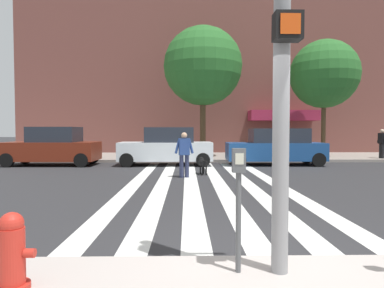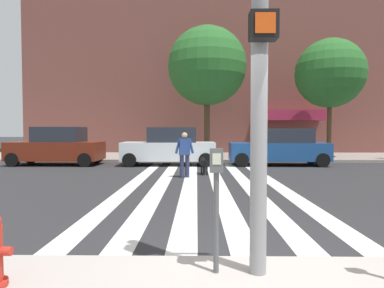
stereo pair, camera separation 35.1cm
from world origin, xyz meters
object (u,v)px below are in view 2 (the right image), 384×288
object	(u,v)px
parked_car_near_curb	(57,147)
pedestrian_dog_walker	(185,152)
street_tree_nearest	(207,66)
street_tree_middle	(330,74)
parked_car_behind_first	(170,147)
dog_on_leash	(204,163)
parking_meter_curbside	(216,193)
parked_car_third_in_line	(279,147)

from	to	relation	value
parked_car_near_curb	pedestrian_dog_walker	distance (m)	7.81
street_tree_nearest	street_tree_middle	distance (m)	7.22
parked_car_near_curb	pedestrian_dog_walker	size ratio (longest dim) A/B	2.71
parked_car_behind_first	parked_car_near_curb	bearing A→B (deg)	-179.98
street_tree_middle	dog_on_leash	world-z (taller)	street_tree_middle
street_tree_middle	pedestrian_dog_walker	bearing A→B (deg)	-136.83
street_tree_nearest	dog_on_leash	distance (m)	8.57
dog_on_leash	street_tree_middle	bearing A→B (deg)	42.38
parking_meter_curbside	street_tree_middle	xyz separation A→B (m)	(7.59, 16.25, 4.02)
parked_car_behind_first	parked_car_third_in_line	world-z (taller)	parked_car_behind_first
parked_car_near_curb	dog_on_leash	size ratio (longest dim) A/B	4.38
street_tree_nearest	parked_car_near_curb	bearing A→B (deg)	-155.52
parking_meter_curbside	pedestrian_dog_walker	bearing A→B (deg)	94.41
pedestrian_dog_walker	dog_on_leash	world-z (taller)	pedestrian_dog_walker
parked_car_near_curb	parked_car_behind_first	bearing A→B (deg)	0.02
parked_car_behind_first	street_tree_nearest	xyz separation A→B (m)	(1.94, 3.43, 4.61)
parked_car_third_in_line	street_tree_middle	xyz separation A→B (m)	(3.76, 3.38, 4.16)
parked_car_third_in_line	parked_car_near_curb	bearing A→B (deg)	180.00
parking_meter_curbside	parked_car_third_in_line	size ratio (longest dim) A/B	0.29
parked_car_behind_first	parked_car_third_in_line	distance (m)	5.39
parking_meter_curbside	street_tree_middle	size ratio (longest dim) A/B	0.20
parking_meter_curbside	street_tree_nearest	xyz separation A→B (m)	(0.39, 16.29, 4.47)
street_tree_middle	pedestrian_dog_walker	distance (m)	12.04
parked_car_behind_first	street_tree_nearest	bearing A→B (deg)	60.41
parked_car_near_curb	parking_meter_curbside	bearing A→B (deg)	-60.98
parking_meter_curbside	street_tree_nearest	distance (m)	16.89
parking_meter_curbside	street_tree_nearest	size ratio (longest dim) A/B	0.18
dog_on_leash	parking_meter_curbside	bearing A→B (deg)	-90.41
parked_car_third_in_line	street_tree_middle	world-z (taller)	street_tree_middle
parking_meter_curbside	parked_car_third_in_line	world-z (taller)	parked_car_third_in_line
parked_car_near_curb	street_tree_nearest	world-z (taller)	street_tree_nearest
parked_car_third_in_line	street_tree_nearest	xyz separation A→B (m)	(-3.44, 3.43, 4.61)
pedestrian_dog_walker	dog_on_leash	bearing A→B (deg)	50.36
street_tree_nearest	parking_meter_curbside	bearing A→B (deg)	-91.38
parked_car_behind_first	pedestrian_dog_walker	xyz separation A→B (m)	(0.90, -4.36, 0.04)
street_tree_middle	parked_car_third_in_line	bearing A→B (deg)	-137.99
parked_car_behind_first	dog_on_leash	bearing A→B (deg)	-65.06
parking_meter_curbside	street_tree_nearest	bearing A→B (deg)	88.62
parked_car_near_curb	street_tree_nearest	xyz separation A→B (m)	(7.53, 3.43, 4.60)
parked_car_near_curb	street_tree_nearest	distance (m)	9.46
street_tree_middle	parked_car_behind_first	bearing A→B (deg)	-159.70
parked_car_near_curb	parked_car_third_in_line	xyz separation A→B (m)	(10.97, -0.00, -0.01)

